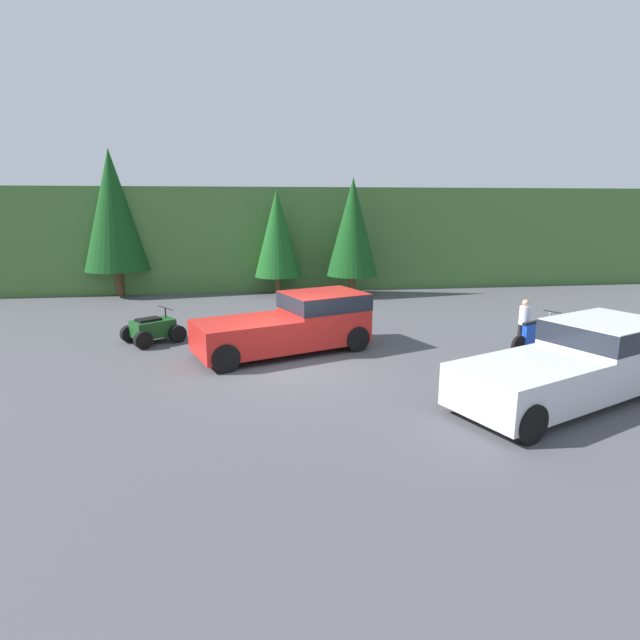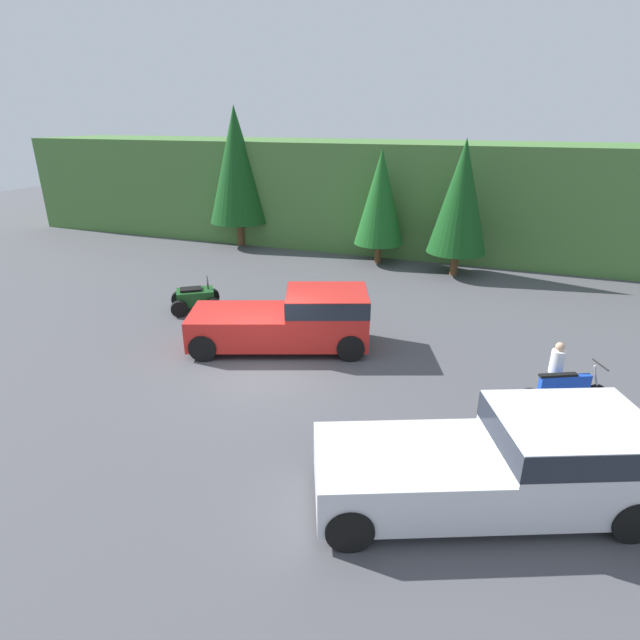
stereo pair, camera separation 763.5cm
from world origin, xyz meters
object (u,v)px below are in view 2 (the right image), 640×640
at_px(dirt_bike, 563,392).
at_px(pickup_truck_red, 295,318).
at_px(pickup_truck_second, 508,460).
at_px(rider_person, 555,370).
at_px(quad_atv, 196,298).

bearing_deg(dirt_bike, pickup_truck_red, 145.34).
bearing_deg(pickup_truck_red, pickup_truck_second, -58.77).
height_order(dirt_bike, rider_person, rider_person).
height_order(pickup_truck_red, quad_atv, pickup_truck_red).
bearing_deg(rider_person, pickup_truck_red, 140.54).
relative_size(pickup_truck_second, quad_atv, 2.78).
height_order(pickup_truck_second, quad_atv, pickup_truck_second).
bearing_deg(quad_atv, dirt_bike, -47.83).
xyz_separation_m(pickup_truck_red, pickup_truck_second, (6.22, -4.91, 0.00)).
bearing_deg(pickup_truck_second, rider_person, 53.57).
distance_m(dirt_bike, rider_person, 0.58).
xyz_separation_m(pickup_truck_red, dirt_bike, (7.46, -1.09, -0.46)).
relative_size(pickup_truck_red, rider_person, 3.58).
height_order(pickup_truck_second, dirt_bike, pickup_truck_second).
distance_m(pickup_truck_second, quad_atv, 12.77).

